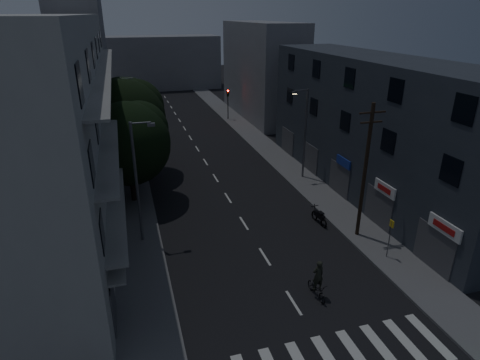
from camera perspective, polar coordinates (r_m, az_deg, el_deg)
ground at (r=41.64m, az=-5.07°, el=2.80°), size 160.00×160.00×0.00m
sidewalk_left at (r=40.94m, az=-15.40°, el=1.80°), size 3.00×90.00×0.15m
sidewalk_right at (r=43.60m, az=4.64°, el=3.84°), size 3.00×90.00×0.15m
lane_markings at (r=47.48m, az=-6.61°, el=5.25°), size 0.15×60.50×0.01m
building_left at (r=32.56m, az=-24.14°, el=8.12°), size 7.00×36.00×14.00m
building_right at (r=34.75m, az=18.50°, el=7.18°), size 6.19×28.00×11.00m
building_far_left at (r=61.93m, az=-21.31°, el=15.55°), size 6.00×20.00×16.00m
building_far_right at (r=59.28m, az=3.04°, el=15.27°), size 6.00×20.00×13.00m
building_far_end at (r=84.29m, az=-11.67°, el=16.02°), size 24.00×8.00×10.00m
tree_near at (r=31.83m, az=-15.52°, el=5.46°), size 6.44×6.44×7.94m
tree_mid at (r=37.22m, az=-15.91°, el=8.68°), size 7.13×7.13×8.78m
tree_far at (r=47.17m, az=-16.33°, el=10.51°), size 6.11×6.11×7.56m
traffic_signal_far_right at (r=57.12m, az=-1.73°, el=11.56°), size 0.28×0.37×4.10m
traffic_signal_far_left at (r=55.33m, az=-15.34°, el=10.41°), size 0.28×0.37×4.10m
street_lamp_left_near at (r=25.80m, az=-14.31°, el=0.36°), size 1.51×0.25×8.00m
street_lamp_right at (r=35.99m, az=9.12°, el=7.09°), size 1.51×0.25×8.00m
street_lamp_left_far at (r=43.44m, az=-15.98°, el=9.18°), size 1.51×0.25×8.00m
utility_pole at (r=26.75m, az=17.37°, el=1.43°), size 1.80×0.24×9.00m
bus_stop_sign at (r=25.97m, az=20.61°, el=-6.94°), size 0.06×0.35×2.52m
motorcycle at (r=29.54m, az=11.19°, el=-5.19°), size 0.57×1.97×1.26m
cyclist at (r=22.36m, az=10.92°, el=-14.41°), size 0.75×1.80×2.23m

